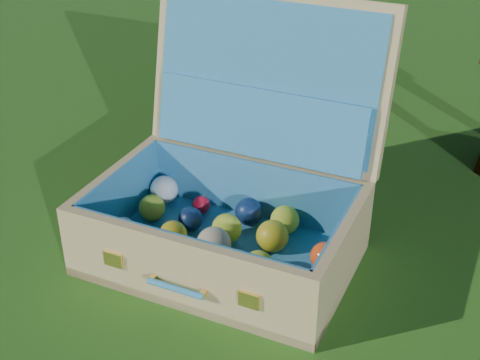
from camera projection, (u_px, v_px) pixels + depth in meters
ground at (283, 290)px, 1.55m from camera, size 60.00×60.00×0.00m
stray_ball at (109, 208)px, 1.79m from camera, size 0.08×0.08×0.08m
suitcase at (237, 184)px, 1.64m from camera, size 0.69×0.62×0.59m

